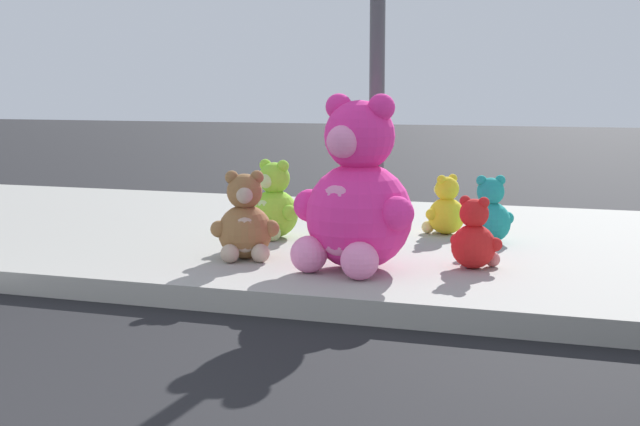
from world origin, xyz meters
name	(u,v)px	position (x,y,z in m)	size (l,w,h in m)	color
sidewalk	(286,239)	(0.00, 5.20, 0.07)	(28.00, 4.40, 0.15)	#9E9B93
sign_pole	(378,16)	(1.00, 4.40, 1.85)	(0.56, 0.11, 3.20)	#4C4C51
plush_pink_large	(356,200)	(1.02, 3.82, 0.61)	(0.87, 0.82, 1.16)	#F22D93
plush_red	(475,239)	(1.76, 4.11, 0.34)	(0.36, 0.35, 0.49)	red
plush_yellow	(445,210)	(1.31, 5.44, 0.35)	(0.36, 0.34, 0.49)	yellow
plush_teal	(489,216)	(1.72, 5.13, 0.36)	(0.38, 0.38, 0.53)	teal
plush_brown	(245,224)	(0.18, 3.92, 0.40)	(0.45, 0.45, 0.63)	olive
plush_lavender	(347,216)	(0.64, 4.86, 0.34)	(0.35, 0.34, 0.49)	#B28CD8
plush_lime	(273,207)	(0.03, 4.81, 0.40)	(0.47, 0.45, 0.63)	#8CD133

